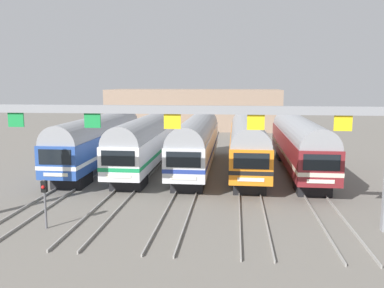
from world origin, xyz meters
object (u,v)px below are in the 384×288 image
Objects in this scene: commuter_train_silver at (197,140)px; commuter_train_orange at (247,141)px; commuter_train_maroon at (299,142)px; catenary_gantry at (172,128)px; commuter_train_white at (147,139)px; yard_signal_mast at (45,195)px; commuter_train_blue at (99,139)px.

commuter_train_silver and commuter_train_orange have the same top height.
catenary_gantry reaches higher than commuter_train_maroon.
catenary_gantry reaches higher than commuter_train_orange.
commuter_train_silver is at bearing 180.00° from commuter_train_orange.
commuter_train_maroon is at bearing -0.03° from commuter_train_silver.
commuter_train_silver is at bearing 0.06° from commuter_train_white.
yard_signal_mast is at bearing -126.07° from commuter_train_orange.
commuter_train_silver is (4.38, 0.00, 0.00)m from commuter_train_white.
catenary_gantry is at bearing -57.03° from commuter_train_blue.
commuter_train_white is 1.00× the size of commuter_train_maroon.
yard_signal_mast is at bearing -113.60° from commuter_train_silver.
commuter_train_orange is at bearing 72.03° from catenary_gantry.
catenary_gantry reaches higher than commuter_train_blue.
commuter_train_blue is at bearing 180.00° from commuter_train_silver.
commuter_train_blue is 8.76m from commuter_train_silver.
yard_signal_mast is (-6.57, -1.53, -3.42)m from catenary_gantry.
catenary_gantry is (0.00, -13.50, 2.59)m from commuter_train_silver.
commuter_train_maroon is 6.84× the size of yard_signal_mast.
commuter_train_orange is 18.61m from yard_signal_mast.
commuter_train_blue is 6.84× the size of yard_signal_mast.
commuter_train_orange is (8.76, 0.00, 0.00)m from commuter_train_white.
commuter_train_silver is (8.76, 0.00, 0.00)m from commuter_train_blue.
commuter_train_white is 0.79× the size of catenary_gantry.
commuter_train_white is at bearing 107.97° from catenary_gantry.
commuter_train_orange is at bearing 0.00° from commuter_train_silver.
commuter_train_white is 15.20m from yard_signal_mast.
commuter_train_orange is 0.79× the size of catenary_gantry.
yard_signal_mast is at bearing -135.56° from commuter_train_maroon.
commuter_train_blue is 15.21m from yard_signal_mast.
commuter_train_white is 4.38m from commuter_train_silver.
commuter_train_blue is 1.00× the size of commuter_train_silver.
commuter_train_white is (4.38, -0.00, -0.00)m from commuter_train_blue.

